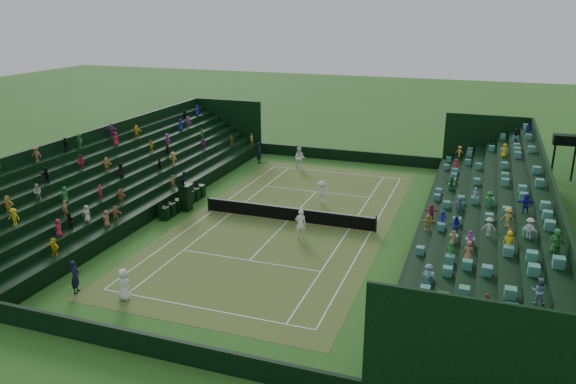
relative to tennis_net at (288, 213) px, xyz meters
name	(u,v)px	position (x,y,z in m)	size (l,w,h in m)	color
ground	(288,221)	(0.00, 0.00, -0.53)	(160.00, 160.00, 0.00)	#2C621F
court_surface	(288,221)	(0.00, 0.00, -0.52)	(12.97, 26.77, 0.01)	#306D24
perimeter_wall_north	(346,156)	(0.00, 15.88, -0.03)	(17.17, 0.20, 1.00)	black
perimeter_wall_south	(155,346)	(0.00, -15.88, -0.03)	(17.17, 0.20, 1.00)	black
perimeter_wall_east	(420,230)	(8.48, 0.00, -0.03)	(0.20, 31.77, 1.00)	black
perimeter_wall_west	(174,200)	(-8.48, 0.00, -0.03)	(0.20, 31.77, 1.00)	black
north_grandstand	(496,223)	(12.66, 0.00, 1.02)	(6.60, 32.00, 4.90)	black
south_grandstand	(122,179)	(-12.66, 0.00, 1.02)	(6.60, 32.00, 4.90)	black
tennis_net	(288,213)	(0.00, 0.00, 0.00)	(11.67, 0.10, 1.06)	black
scoreboard_tower	(566,142)	(17.75, 16.00, 2.62)	(2.00, 1.00, 3.70)	black
umpire_chair	(185,194)	(-7.29, -0.43, 0.65)	(0.88, 0.88, 2.76)	black
courtside_chairs	(183,201)	(-7.73, -0.01, -0.04)	(0.59, 5.56, 1.29)	black
player_near_west	(124,285)	(-3.92, -12.33, 0.27)	(0.77, 0.50, 1.58)	white
player_near_east	(301,224)	(1.67, -2.43, 0.40)	(0.67, 0.44, 1.84)	white
player_far_west	(300,158)	(-3.18, 12.00, 0.43)	(0.93, 0.72, 1.91)	white
player_far_east	(322,192)	(1.11, 4.05, 0.31)	(1.08, 0.62, 1.67)	white
line_judge_north	(259,153)	(-7.15, 12.57, 0.43)	(0.70, 0.46, 1.91)	black
line_judge_south	(75,277)	(-6.57, -12.53, 0.32)	(0.62, 0.41, 1.70)	black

